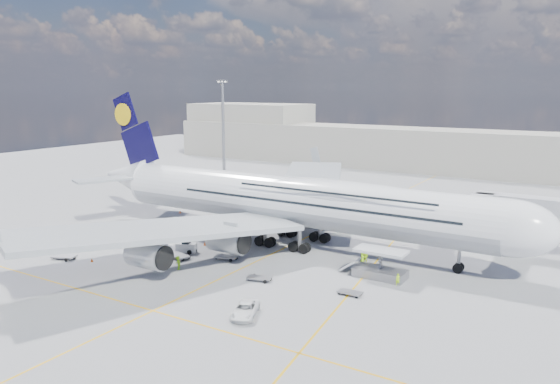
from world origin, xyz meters
The scene contains 30 objects.
ground centered at (0.00, 0.00, 0.00)m, with size 300.00×300.00×0.00m, color gray.
taxi_line_main centered at (0.00, 0.00, 0.01)m, with size 0.25×220.00×0.01m, color #DE9E0B.
taxi_line_cross centered at (0.00, -20.00, 0.01)m, with size 120.00×0.25×0.01m, color #DE9E0B.
taxi_line_diag centered at (14.00, 10.00, 0.01)m, with size 0.25×100.00×0.01m, color #DE9E0B.
airliner centered at (0.26, 10.00, 6.87)m, with size 77.26×79.15×23.71m.
jet_bridge centered at (29.81, 20.94, 6.85)m, with size 18.80×12.10×8.50m.
cargo_loader centered at (16.82, 2.89, 1.25)m, with size 8.53×3.20×3.67m.
light_mast centered at (-40.00, 45.00, 13.21)m, with size 3.00×0.70×25.50m.
terminal centered at (0.00, 95.00, 6.00)m, with size 180.00×16.00×12.00m, color #B2AD9E.
hangar centered at (-70.00, 100.00, 9.00)m, with size 40.00×22.00×18.00m, color #B2AD9E.
dolly_row_a centered at (-23.70, -13.33, 0.37)m, with size 3.66×2.69×0.48m.
dolly_row_b centered at (-10.16, -4.60, 0.38)m, with size 3.70×2.66×0.49m.
dolly_row_c centered at (-4.12, -1.51, 0.35)m, with size 3.43×2.38×0.46m.
dolly_back centered at (-23.14, 1.42, 0.35)m, with size 3.32×2.13×0.45m.
dolly_nose_far centered at (16.23, -4.56, 0.31)m, with size 2.76×1.47×0.40m.
dolly_nose_near centered at (4.57, -6.08, 0.34)m, with size 3.33×2.44×0.44m.
baggage_tug centered at (-11.04, -1.94, 0.80)m, with size 3.19×2.36×1.81m.
catering_truck_inner centered at (-3.04, 28.66, 1.86)m, with size 7.02×4.03×3.93m.
catering_truck_outer centered at (-19.05, 49.93, 2.09)m, with size 7.69×3.27×4.51m.
service_van centered at (9.32, -15.89, 0.71)m, with size 2.35×5.10×1.42m, color white.
crew_nose centered at (19.93, 1.29, 0.75)m, with size 0.55×0.36×1.51m, color #C2FE1A.
crew_loader centered at (13.17, 7.10, 0.98)m, with size 0.96×0.74×1.97m, color #BCF91A.
crew_wing centered at (-15.35, 3.56, 0.96)m, with size 1.12×0.47×1.92m, color #EBFF1A.
crew_van centered at (12.73, 7.14, 0.76)m, with size 0.74×0.48×1.52m, color #AEFF1A.
crew_tug centered at (-6.90, -8.32, 0.92)m, with size 1.19×0.68×1.84m, color #A1FD1A.
cone_wing_left_inner centered at (-7.87, 24.48, 0.27)m, with size 0.45×0.45×0.57m.
cone_wing_left_outer centered at (-11.50, 34.98, 0.29)m, with size 0.48×0.48×0.61m.
cone_wing_right_inner centered at (-11.09, 2.30, 0.27)m, with size 0.44×0.44×0.56m.
cone_wing_right_outer centered at (-19.33, -12.12, 0.24)m, with size 0.39×0.39×0.50m.
cone_tail centered at (-29.04, 16.73, 0.29)m, with size 0.48×0.48×0.61m.
Camera 1 is at (40.83, -59.96, 23.80)m, focal length 35.00 mm.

